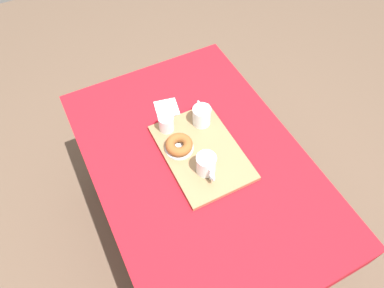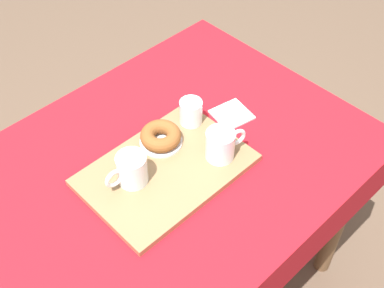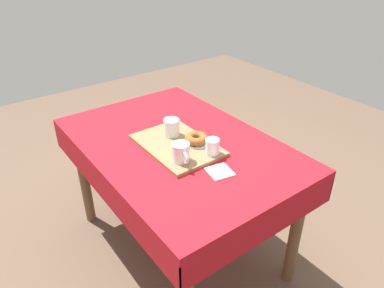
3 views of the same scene
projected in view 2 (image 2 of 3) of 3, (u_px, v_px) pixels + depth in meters
dining_table at (151, 194)px, 1.53m from camera, size 1.34×0.90×0.77m
serving_tray at (166, 170)px, 1.46m from camera, size 0.47×0.32×0.02m
tea_mug_left at (131, 169)px, 1.39m from camera, size 0.13×0.09×0.09m
tea_mug_right at (221, 145)px, 1.45m from camera, size 0.13×0.09×0.09m
water_glass_near at (191, 113)px, 1.56m from camera, size 0.07×0.07×0.08m
donut_plate_left at (161, 142)px, 1.52m from camera, size 0.13×0.13×0.01m
sugar_donut_left at (161, 136)px, 1.50m from camera, size 0.12×0.12×0.04m
paper_napkin at (231, 114)px, 1.63m from camera, size 0.13×0.13×0.01m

